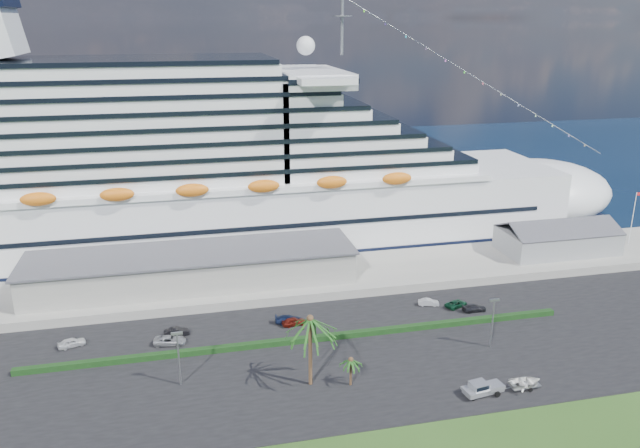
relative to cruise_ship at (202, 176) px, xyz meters
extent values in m
plane|color=#264818|center=(21.53, -64.00, -16.69)|extent=(420.00, 420.00, 0.00)
cube|color=black|center=(21.53, -53.00, -16.63)|extent=(140.00, 38.00, 0.12)
cube|color=gray|center=(21.53, -24.00, -15.79)|extent=(240.00, 20.00, 1.80)
cube|color=black|center=(21.53, 66.00, -16.68)|extent=(420.00, 160.00, 0.02)
cube|color=silver|center=(1.53, 0.00, -8.69)|extent=(160.00, 30.00, 16.00)
ellipsoid|color=silver|center=(81.53, 0.00, -8.69)|extent=(40.00, 30.00, 16.00)
cube|color=black|center=(1.53, 0.00, -15.49)|extent=(164.00, 30.60, 2.40)
cube|color=silver|center=(-10.47, 0.00, 12.91)|extent=(128.00, 26.00, 24.80)
cube|color=silver|center=(24.33, 0.00, 20.71)|extent=(14.00, 38.00, 3.20)
cylinder|color=gray|center=(31.53, 0.00, 31.31)|extent=(0.70, 0.70, 12.00)
ellipsoid|color=orange|center=(-2.47, -15.80, 1.11)|extent=(90.00, 2.40, 2.60)
ellipsoid|color=orange|center=(-2.47, 15.80, 1.11)|extent=(90.00, 2.40, 2.60)
cube|color=black|center=(1.53, 0.00, -7.89)|extent=(144.00, 30.40, 0.90)
cube|color=gray|center=(-3.47, -24.00, -11.89)|extent=(60.00, 14.00, 6.00)
cube|color=#4C4C54|center=(-3.47, -24.00, -8.79)|extent=(61.00, 15.00, 0.40)
cube|color=gray|center=(73.53, -24.00, -12.49)|extent=(24.00, 12.00, 4.80)
cube|color=#4C4C54|center=(73.53, -27.00, -8.89)|extent=(24.00, 6.31, 2.74)
cube|color=#4C4C54|center=(73.53, -21.00, -8.89)|extent=(24.00, 6.31, 2.74)
cylinder|color=silver|center=(91.53, -24.00, -8.89)|extent=(0.16, 0.16, 12.00)
cube|color=red|center=(92.03, -24.00, -3.29)|extent=(1.00, 0.04, 0.70)
cube|color=black|center=(13.53, -48.00, -16.12)|extent=(88.00, 1.10, 0.90)
cylinder|color=gray|center=(-6.47, -56.00, -12.57)|extent=(0.24, 0.24, 8.00)
cube|color=gray|center=(-6.47, -56.00, -8.47)|extent=(1.60, 0.35, 0.35)
cylinder|color=gray|center=(41.53, -56.00, -12.57)|extent=(0.24, 0.24, 8.00)
cube|color=gray|center=(41.53, -56.00, -8.47)|extent=(1.60, 0.35, 0.35)
cylinder|color=#47301E|center=(11.53, -60.00, -11.44)|extent=(0.54, 0.54, 10.50)
sphere|color=#47301E|center=(11.53, -60.00, -6.19)|extent=(0.98, 0.98, 0.98)
cylinder|color=#47301E|center=(17.03, -61.50, -14.59)|extent=(0.35, 0.35, 4.20)
sphere|color=#47301E|center=(17.03, -61.50, -12.49)|extent=(0.73, 0.73, 0.73)
imported|color=silver|center=(-23.10, -41.21, -15.86)|extent=(4.53, 2.94, 1.43)
imported|color=black|center=(-6.88, -41.16, -15.90)|extent=(4.13, 1.60, 1.34)
imported|color=#9A9CA2|center=(-7.95, -43.92, -15.87)|extent=(5.37, 3.12, 1.41)
imported|color=#101B3B|center=(11.83, -40.94, -15.90)|extent=(4.88, 2.52, 1.35)
imported|color=#61140C|center=(12.51, -41.94, -15.89)|extent=(4.21, 2.09, 1.38)
imported|color=silver|center=(37.73, -39.83, -15.96)|extent=(3.93, 2.31, 1.22)
imported|color=#0E3822|center=(42.33, -41.52, -15.96)|extent=(4.84, 3.57, 1.22)
imported|color=black|center=(44.70, -43.89, -15.95)|extent=(4.30, 1.76, 1.25)
cylinder|color=black|center=(32.26, -68.91, -16.16)|extent=(0.87, 0.42, 0.83)
cylinder|color=black|center=(32.26, -66.94, -16.16)|extent=(0.87, 0.42, 0.83)
cylinder|color=black|center=(35.90, -68.91, -16.16)|extent=(0.87, 0.42, 0.83)
cylinder|color=black|center=(35.90, -66.94, -16.16)|extent=(0.87, 0.42, 0.83)
cube|color=#B9BCC1|center=(34.23, -67.93, -15.80)|extent=(5.87, 2.95, 0.73)
cube|color=#B9BCC1|center=(35.74, -67.93, -15.38)|extent=(2.79, 2.40, 0.57)
cube|color=#B9BCC1|center=(33.51, -67.93, -15.07)|extent=(2.57, 2.31, 0.99)
cube|color=black|center=(33.51, -67.93, -14.96)|extent=(2.38, 2.33, 0.57)
cube|color=#B9BCC1|center=(31.84, -67.93, -15.59)|extent=(1.24, 2.10, 0.36)
cube|color=gray|center=(40.64, -67.95, -16.05)|extent=(4.43, 1.84, 0.11)
cylinder|color=gray|center=(38.65, -67.95, -16.05)|extent=(2.08, 0.19, 0.08)
cylinder|color=black|center=(41.01, -68.80, -16.27)|extent=(0.62, 0.24, 0.61)
cylinder|color=black|center=(41.01, -67.10, -16.27)|extent=(0.62, 0.24, 0.61)
imported|color=white|center=(40.64, -67.95, -15.50)|extent=(4.97, 3.68, 0.99)
camera|label=1|loc=(-4.35, -135.38, 32.92)|focal=35.00mm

